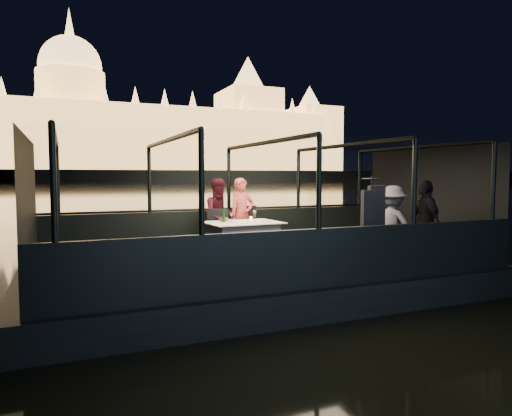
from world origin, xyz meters
name	(u,v)px	position (x,y,z in m)	size (l,w,h in m)	color
river_water	(85,188)	(0.00, 80.00, 0.00)	(500.00, 500.00, 0.00)	black
boat_hull	(264,290)	(0.00, 0.00, 0.00)	(8.60, 4.40, 1.00)	black
boat_deck	(264,265)	(0.00, 0.00, 0.48)	(8.00, 4.00, 0.04)	black
gunwale_port	(229,229)	(0.00, 2.00, 0.95)	(8.00, 0.08, 0.90)	black
gunwale_starboard	(318,258)	(0.00, -2.00, 0.95)	(8.00, 0.08, 0.90)	black
cabin_glass_port	(229,179)	(0.00, 2.00, 2.10)	(8.00, 0.02, 1.40)	#99B2B2
cabin_glass_starboard	(319,182)	(0.00, -2.00, 2.10)	(8.00, 0.02, 1.40)	#99B2B2
cabin_roof_glass	(264,143)	(0.00, 0.00, 2.80)	(8.00, 4.00, 0.02)	#99B2B2
end_wall_fore	(29,210)	(-4.00, 0.00, 1.65)	(0.02, 4.00, 2.30)	black
end_wall_aft	(428,200)	(4.00, 0.00, 1.65)	(0.02, 4.00, 2.30)	black
canopy_ribs	(264,204)	(0.00, 0.00, 1.65)	(8.00, 4.00, 2.30)	black
embankment	(72,178)	(0.00, 210.00, 1.00)	(400.00, 140.00, 6.00)	#423D33
parliament_building	(71,102)	(0.00, 175.00, 29.00)	(220.00, 32.00, 60.00)	#F2D18C
dining_table_central	(243,241)	(-0.22, 0.56, 0.89)	(1.45, 1.05, 0.77)	silver
chair_port_left	(221,235)	(-0.48, 1.14, 0.95)	(0.46, 0.46, 0.98)	black
chair_port_right	(250,231)	(0.30, 1.45, 0.95)	(0.47, 0.47, 1.00)	black
coat_stand	(371,222)	(1.34, -1.49, 1.40)	(0.47, 0.37, 1.68)	black
person_woman_coral	(242,218)	(0.14, 1.54, 1.25)	(0.59, 0.39, 1.64)	#E05151
person_man_maroon	(220,219)	(-0.36, 1.57, 1.25)	(0.78, 0.61, 1.63)	#3B1019
passenger_stripe	(393,220)	(2.24, -0.95, 1.35)	(0.97, 0.55, 1.50)	silver
passenger_dark	(425,220)	(2.76, -1.24, 1.35)	(0.95, 0.40, 1.61)	black
wine_bottle	(224,215)	(-0.59, 0.66, 1.42)	(0.07, 0.07, 0.31)	#14391B
bread_basket	(224,219)	(-0.51, 0.89, 1.31)	(0.18, 0.18, 0.07)	brown
amber_candle	(251,219)	(0.04, 0.77, 1.31)	(0.06, 0.06, 0.08)	orange
plate_near	(266,221)	(0.27, 0.54, 1.27)	(0.21, 0.21, 0.01)	silver
plate_far	(231,220)	(-0.33, 0.96, 1.27)	(0.23, 0.23, 0.01)	silver
wine_glass_white	(231,218)	(-0.47, 0.55, 1.36)	(0.07, 0.07, 0.19)	silver
wine_glass_red	(254,215)	(0.19, 0.98, 1.36)	(0.06, 0.06, 0.19)	white
wine_glass_empty	(255,217)	(0.05, 0.57, 1.36)	(0.07, 0.07, 0.21)	white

